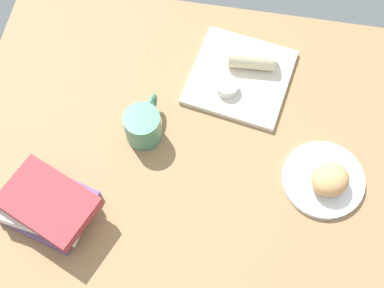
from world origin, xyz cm
name	(u,v)px	position (x,y,z in cm)	size (l,w,h in cm)	color
dining_table	(184,150)	(0.00, 0.00, 2.00)	(110.00, 90.00, 4.00)	#9E754C
round_plate	(323,179)	(34.50, -3.29, 4.70)	(19.85, 19.85, 1.40)	white
scone_pastry	(330,180)	(35.41, -4.73, 8.59)	(9.03, 8.01, 6.38)	tan
square_plate	(240,77)	(11.09, 21.95, 4.80)	(24.99, 24.99, 1.60)	silver
sauce_cup	(227,87)	(8.26, 17.09, 7.05)	(5.78, 5.78, 2.70)	silver
breakfast_wrap	(252,58)	(13.36, 25.83, 8.40)	(5.61, 5.61, 11.75)	beige
book_stack	(48,206)	(-27.19, -21.87, 8.65)	(24.18, 21.02, 9.41)	#6B4C7A
coffee_mug	(143,125)	(-10.18, 1.83, 8.64)	(8.92, 13.73, 9.07)	#4C8C6B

